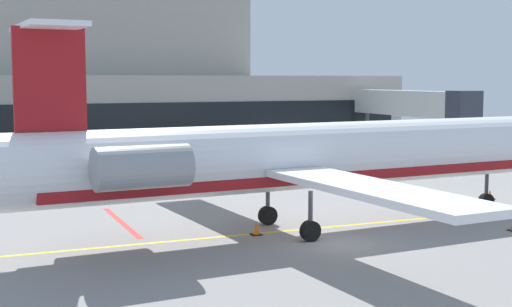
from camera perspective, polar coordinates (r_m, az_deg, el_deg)
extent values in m
cube|color=gray|center=(30.72, 6.24, -7.30)|extent=(120.00, 120.00, 0.10)
cube|color=yellow|center=(33.49, 3.55, -6.07)|extent=(108.00, 0.24, 0.01)
cube|color=red|center=(35.73, -10.68, -5.40)|extent=(0.30, 8.00, 0.01)
cube|color=#ADA89E|center=(73.66, -14.30, 3.20)|extent=(68.44, 13.33, 7.30)
cube|color=#9F9A91|center=(77.60, -12.57, 10.12)|extent=(30.85, 9.33, 10.95)
cube|color=black|center=(67.06, -13.45, 2.70)|extent=(65.70, 0.12, 2.79)
cube|color=silver|center=(70.43, 11.66, 3.96)|extent=(1.40, 16.08, 2.40)
cube|color=#2D333D|center=(63.26, 16.24, 3.63)|extent=(2.40, 2.00, 2.64)
cylinder|color=#4C4C51|center=(76.06, 8.83, 1.95)|extent=(0.44, 0.44, 3.46)
cylinder|color=#4C4C51|center=(64.76, 15.22, 1.11)|extent=(0.44, 0.44, 3.46)
cylinder|color=white|center=(33.02, 4.71, -0.14)|extent=(28.38, 5.12, 3.01)
cube|color=maroon|center=(33.11, 4.70, -1.57)|extent=(25.54, 4.61, 0.54)
cube|color=white|center=(38.50, -3.48, 0.06)|extent=(3.56, 11.56, 0.28)
cube|color=white|center=(26.05, 9.31, -2.85)|extent=(3.56, 11.56, 0.28)
cylinder|color=gray|center=(31.56, -11.73, -0.12)|extent=(3.73, 1.92, 1.66)
cylinder|color=gray|center=(27.03, -9.05, -1.07)|extent=(3.73, 1.92, 1.66)
cube|color=maroon|center=(28.43, -16.11, 5.69)|extent=(2.72, 0.44, 3.96)
cube|color=white|center=(28.49, -16.22, 9.67)|extent=(2.46, 4.96, 0.20)
cylinder|color=#3F3F44|center=(39.94, 17.91, -2.30)|extent=(0.20, 0.20, 1.52)
cylinder|color=black|center=(40.08, 17.86, -3.70)|extent=(0.92, 0.42, 0.90)
cylinder|color=#3F3F44|center=(34.28, 0.95, -3.34)|extent=(0.20, 0.20, 1.52)
cylinder|color=black|center=(34.45, 0.94, -4.96)|extent=(0.92, 0.42, 0.90)
cylinder|color=#3F3F44|center=(30.92, 4.36, -4.38)|extent=(0.20, 0.20, 1.52)
cylinder|color=black|center=(31.12, 4.35, -6.17)|extent=(0.92, 0.42, 0.90)
cube|color=#E5B20C|center=(51.58, -14.57, -1.35)|extent=(3.88, 2.64, 0.47)
cube|color=#C3970A|center=(51.32, -13.49, -0.48)|extent=(1.81, 1.82, 1.10)
cylinder|color=black|center=(52.19, -13.06, -1.48)|extent=(0.75, 0.49, 0.70)
cylinder|color=black|center=(50.62, -13.33, -1.72)|extent=(0.75, 0.49, 0.70)
cylinder|color=black|center=(52.62, -15.74, -1.49)|extent=(0.75, 0.49, 0.70)
cylinder|color=black|center=(51.07, -16.09, -1.73)|extent=(0.75, 0.49, 0.70)
cube|color=#E5B20C|center=(57.27, 0.22, -0.38)|extent=(2.82, 3.20, 0.59)
cube|color=#C3970A|center=(56.41, 0.08, 0.37)|extent=(1.77, 1.70, 1.06)
cylinder|color=black|center=(56.21, 0.82, -0.80)|extent=(0.62, 0.74, 0.70)
cylinder|color=black|center=(56.48, -0.72, -0.77)|extent=(0.62, 0.74, 0.70)
cylinder|color=black|center=(58.14, 1.13, -0.58)|extent=(0.62, 0.74, 0.70)
cylinder|color=black|center=(58.40, -0.36, -0.55)|extent=(0.62, 0.74, 0.70)
cylinder|color=white|center=(66.34, 8.10, 1.00)|extent=(5.61, 2.07, 1.89)
sphere|color=white|center=(67.88, 10.08, 1.08)|extent=(1.86, 1.86, 1.86)
sphere|color=white|center=(64.89, 6.04, 0.91)|extent=(1.86, 1.86, 1.86)
cube|color=#59595B|center=(65.61, 6.84, -0.02)|extent=(0.60, 1.70, 0.35)
cube|color=#59595B|center=(67.31, 9.31, 0.09)|extent=(0.60, 1.70, 0.35)
cone|color=orange|center=(32.29, 0.02, -6.02)|extent=(0.36, 0.36, 0.55)
cube|color=black|center=(32.35, 0.02, -6.46)|extent=(0.47, 0.47, 0.04)
cone|color=orange|center=(43.94, 18.14, -3.11)|extent=(0.36, 0.36, 0.55)
cube|color=black|center=(43.98, 18.13, -3.44)|extent=(0.47, 0.47, 0.04)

